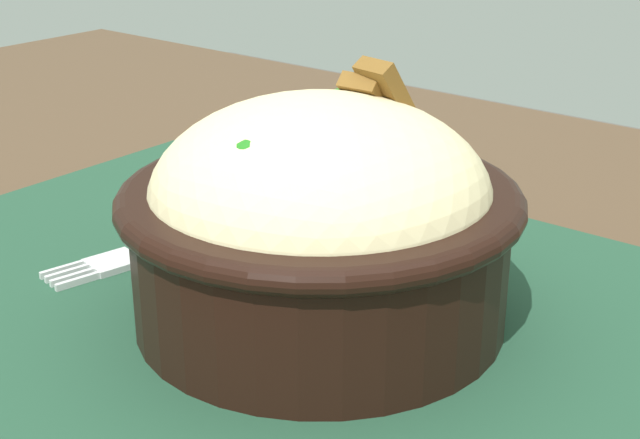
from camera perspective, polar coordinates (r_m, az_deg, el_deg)
table at (r=0.49m, az=-3.08°, el=-12.92°), size 1.30×0.84×0.77m
placemat at (r=0.46m, az=-1.51°, el=-5.22°), size 0.48×0.35×0.00m
bowl at (r=0.42m, az=0.01°, el=-0.05°), size 0.20×0.20×0.12m
fork at (r=0.52m, az=-10.55°, el=-1.99°), size 0.04×0.13×0.00m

